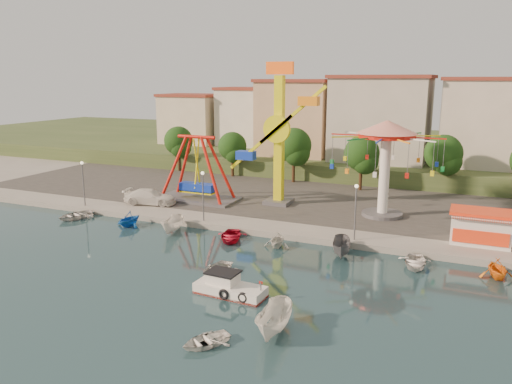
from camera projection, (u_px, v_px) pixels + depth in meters
The scene contains 34 objects.
ground at pixel (212, 283), 38.03m from camera, with size 200.00×200.00×0.00m, color #143037.
quay_deck at pixel (370, 160), 93.39m from camera, with size 200.00×100.00×0.60m, color #9E998E.
asphalt_pad at pixel (322, 194), 64.71m from camera, with size 90.00×28.00×0.01m, color #4C4944.
hill_terrace at pixel (375, 150), 97.59m from camera, with size 200.00×60.00×3.00m, color #384C26.
pirate_ship_ride at pixel (197, 170), 60.75m from camera, with size 10.00×5.00×8.00m.
kamikaze_tower at pixel (282, 139), 57.60m from camera, with size 7.85×3.10×16.50m.
wave_swinger at pixel (386, 147), 52.77m from camera, with size 11.60×11.60×10.40m.
booth_left at pixel (481, 227), 45.01m from camera, with size 5.40×3.78×3.08m.
lamp_post_0 at pixel (84, 185), 58.30m from camera, with size 0.14×0.14×5.00m, color #59595E.
lamp_post_1 at pixel (203, 198), 52.08m from camera, with size 0.14×0.14×5.00m, color #59595E.
lamp_post_2 at pixel (355, 214), 45.85m from camera, with size 0.14×0.14×5.00m, color #59595E.
tree_0 at pixel (178, 141), 79.99m from camera, with size 4.60×4.60×7.19m.
tree_1 at pixel (232, 146), 75.50m from camera, with size 4.35×4.35×6.80m.
tree_2 at pixel (294, 146), 71.06m from camera, with size 5.02×5.02×7.85m.
tree_3 at pixel (362, 154), 65.96m from camera, with size 4.68×4.68×7.32m.
tree_4 at pixel (443, 153), 64.70m from camera, with size 4.86×4.86×7.60m.
building_0 at pixel (170, 114), 90.21m from camera, with size 9.26×9.53×11.87m, color beige.
building_1 at pixel (243, 123), 90.64m from camera, with size 12.33×9.01×8.63m, color silver.
building_2 at pixel (313, 118), 85.75m from camera, with size 11.95×9.28×11.23m, color tan.
building_3 at pixel (392, 129), 77.79m from camera, with size 12.59×10.50×9.20m, color beige.
building_4 at pixel (486, 130), 75.58m from camera, with size 10.75×9.23×9.24m, color beige.
cabin_motorboat at pixel (229, 288), 35.94m from camera, with size 5.29×2.28×1.83m.
rowboat_a at pixel (216, 270), 39.53m from camera, with size 2.77×3.88×0.80m, color silver.
rowboat_b at pixel (205, 340), 29.13m from camera, with size 2.15×3.02×0.62m, color white.
skiff at pixel (275, 321), 30.28m from camera, with size 1.74×4.63×1.79m, color silver.
van at pixel (150, 197), 59.30m from camera, with size 2.52×6.21×1.80m, color white.
moored_boat_0 at pixel (75, 215), 55.46m from camera, with size 2.89×4.05×0.84m, color beige.
moored_boat_1 at pixel (129, 219), 52.53m from camera, with size 2.69×3.11×1.64m, color blue.
moored_boat_2 at pixel (173, 225), 50.40m from camera, with size 1.58×4.19×1.62m, color silver.
moored_boat_3 at pixel (230, 236), 47.97m from camera, with size 2.93×4.10×0.85m, color #AF0E26.
moored_boat_4 at pixel (277, 240), 46.03m from camera, with size 2.37×2.75×1.45m, color silver.
moored_boat_5 at pixel (342, 247), 43.64m from camera, with size 1.58×4.21×1.63m, color #5A5A5F.
moored_boat_6 at pixel (415, 262), 41.33m from camera, with size 2.71×3.79×0.79m, color white.
moored_boat_7 at pixel (497, 268), 38.84m from camera, with size 2.63×3.04×1.60m, color orange.
Camera 1 is at (17.28, -31.23, 15.26)m, focal length 35.00 mm.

